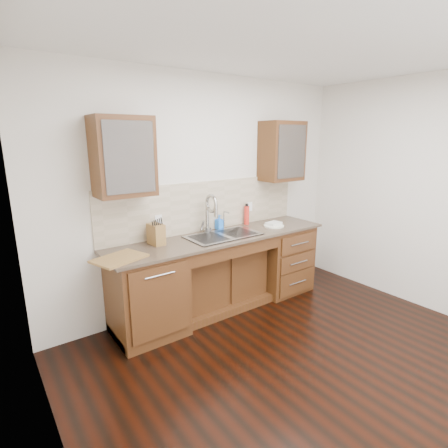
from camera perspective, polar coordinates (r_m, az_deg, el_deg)
ground at (r=3.49m, az=14.81°, el=-22.65°), size 4.00×3.50×0.10m
ceiling at (r=2.91m, az=18.70°, el=28.16°), size 4.00×3.50×0.10m
wall_back at (r=4.21m, az=-3.21°, el=5.04°), size 4.00×0.10×2.70m
wall_left at (r=1.83m, az=-27.57°, el=-8.75°), size 0.10×3.50×2.70m
wall_right at (r=4.66m, az=32.22°, el=3.79°), size 0.10×3.50×2.70m
base_cabinet_left at (r=3.74m, az=-12.48°, el=-11.10°), size 0.70×0.62×0.88m
base_cabinet_center at (r=4.27m, az=-1.04°, el=-8.81°), size 1.20×0.44×0.70m
base_cabinet_right at (r=4.74m, az=9.08°, el=-5.42°), size 0.70×0.62×0.88m
countertop at (r=4.00m, az=-0.21°, el=-2.08°), size 2.70×0.65×0.03m
backsplash at (r=4.18m, az=-2.73°, el=2.98°), size 2.70×0.02×0.59m
sink at (r=4.01m, az=-0.08°, el=-3.09°), size 0.84×0.46×0.19m
faucet at (r=4.08m, az=-2.78°, el=1.34°), size 0.04×0.04×0.40m
filter_tap at (r=4.25m, az=-0.02°, el=0.75°), size 0.02×0.02×0.24m
upper_cabinet_left at (r=3.49m, az=-16.16°, el=10.51°), size 0.55×0.34×0.75m
upper_cabinet_right at (r=4.65m, az=9.40°, el=11.63°), size 0.55×0.34×0.75m
outlet_left at (r=3.88m, az=-10.66°, el=0.58°), size 0.08×0.01×0.12m
outlet_right at (r=4.57m, az=4.20°, el=2.82°), size 0.08×0.01×0.12m
soap_bottle at (r=4.26m, az=-0.80°, el=0.33°), size 0.09×0.09×0.17m
water_bottle at (r=4.49m, az=3.73°, el=1.44°), size 0.08×0.08×0.24m
plate at (r=4.44m, az=8.15°, el=-0.29°), size 0.33×0.33×0.01m
dish_towel at (r=4.47m, az=8.12°, el=0.11°), size 0.21×0.16×0.03m
knife_block at (r=3.71m, az=-11.03°, el=-1.65°), size 0.14×0.21×0.22m
cutting_board at (r=3.37m, az=-16.73°, el=-5.41°), size 0.53×0.45×0.02m
cup_left_a at (r=3.45m, az=-18.45°, el=9.49°), size 0.16×0.16×0.10m
cup_left_b at (r=3.55m, az=-13.70°, el=9.84°), size 0.12×0.12×0.09m
cup_right_a at (r=4.54m, az=8.00°, el=11.02°), size 0.17×0.17×0.10m
cup_right_b at (r=4.72m, az=10.18°, el=11.03°), size 0.13×0.13×0.10m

